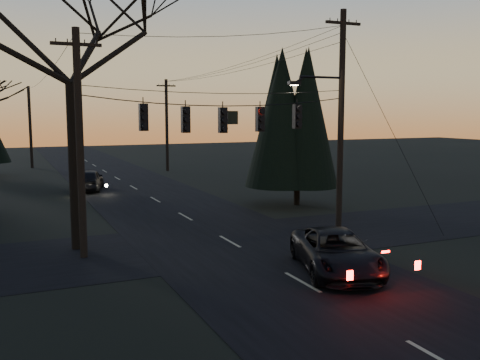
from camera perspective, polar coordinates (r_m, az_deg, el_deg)
name	(u,v)px	position (r m, az deg, el deg)	size (l,w,h in m)	color
ground_plane	(383,328)	(14.58, 14.98, -15.01)	(160.00, 160.00, 0.00)	black
main_road	(164,205)	(32.08, -8.09, -2.63)	(8.00, 120.00, 0.02)	black
cross_road	(230,242)	(22.82, -1.10, -6.59)	(60.00, 7.00, 0.02)	black
utility_pole_right	(338,230)	(25.42, 10.44, -5.30)	(5.00, 0.30, 10.00)	black
utility_pole_left	(84,257)	(21.29, -16.29, -7.93)	(1.80, 0.30, 8.50)	black
utility_pole_far_r	(168,171)	(50.72, -7.73, 0.98)	(1.80, 0.30, 8.50)	black
utility_pole_far_l	(32,168)	(56.73, -21.28, 1.21)	(0.30, 0.30, 8.00)	black
span_signal_assembly	(224,118)	(22.07, -1.71, 6.60)	(11.50, 0.44, 1.62)	black
bare_tree_left	(68,14)	(22.31, -17.85, 16.50)	(10.46, 10.46, 13.13)	black
evergreen_right	(298,128)	(31.59, 6.17, 5.52)	(4.48, 4.48, 7.90)	black
suv_near	(336,252)	(18.70, 10.22, -7.60)	(2.36, 5.11, 1.42)	black
sedan_oncoming_a	(89,180)	(38.89, -15.84, 0.01)	(1.79, 4.46, 1.52)	black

